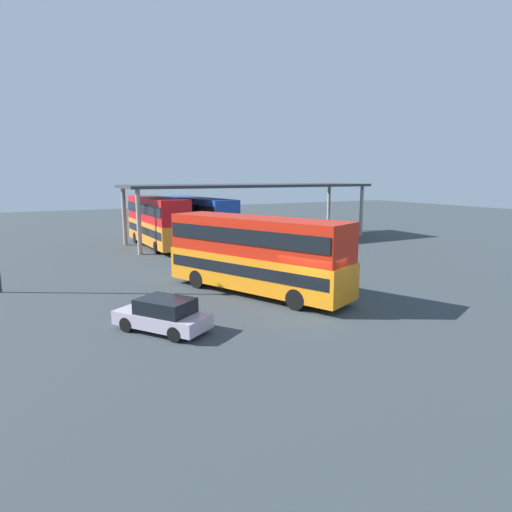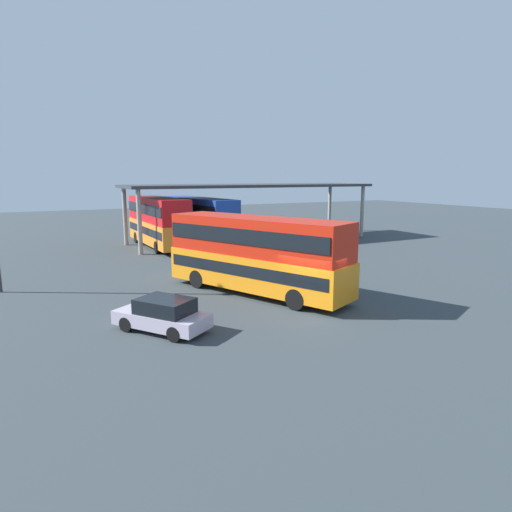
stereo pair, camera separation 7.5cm
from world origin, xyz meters
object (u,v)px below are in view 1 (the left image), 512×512
Objects in this scene: double_decker_main at (256,252)px; double_decker_mid_row at (199,218)px; parked_hatchback at (163,315)px; double_decker_near_canopy at (157,220)px.

double_decker_mid_row reaches higher than double_decker_main.
parked_hatchback is 23.49m from double_decker_mid_row.
double_decker_near_canopy is at bearing 90.70° from double_decker_mid_row.
double_decker_main is at bearing 179.60° from double_decker_near_canopy.
double_decker_near_canopy is (5.61, 20.93, 1.68)m from parked_hatchback.
parked_hatchback is at bearing 150.01° from double_decker_mid_row.
double_decker_near_canopy reaches higher than double_decker_main.
double_decker_near_canopy is 0.96× the size of double_decker_mid_row.
parked_hatchback is 0.38× the size of double_decker_near_canopy.
double_decker_mid_row is at bearing -34.95° from double_decker_main.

